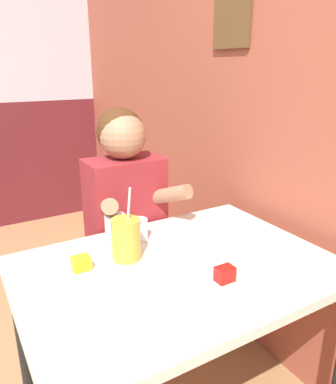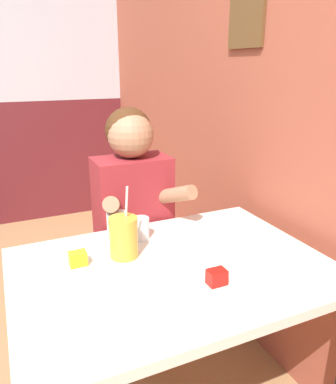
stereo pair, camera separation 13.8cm
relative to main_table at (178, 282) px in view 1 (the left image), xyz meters
name	(u,v)px [view 1 (the left image)]	position (x,y,z in m)	size (l,w,h in m)	color
brick_wall_right	(173,73)	(0.65, 1.11, 0.68)	(0.08, 4.79, 2.70)	#9E4C38
main_table	(178,282)	(0.00, 0.00, 0.00)	(1.08, 0.77, 0.73)	beige
person_seated	(127,233)	(0.03, 0.50, -0.02)	(0.42, 0.41, 1.23)	maroon
cocktail_pitcher	(126,239)	(-0.13, 0.14, 0.14)	(0.10, 0.10, 0.27)	gold
glass_near_pitcher	(139,229)	(-0.03, 0.25, 0.11)	(0.07, 0.07, 0.09)	silver
glass_center	(115,228)	(-0.11, 0.28, 0.12)	(0.08, 0.08, 0.11)	silver
condiment_ketchup	(225,274)	(0.08, -0.16, 0.09)	(0.06, 0.04, 0.05)	#B7140F
condiment_mustard	(81,263)	(-0.30, 0.14, 0.09)	(0.06, 0.04, 0.05)	yellow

